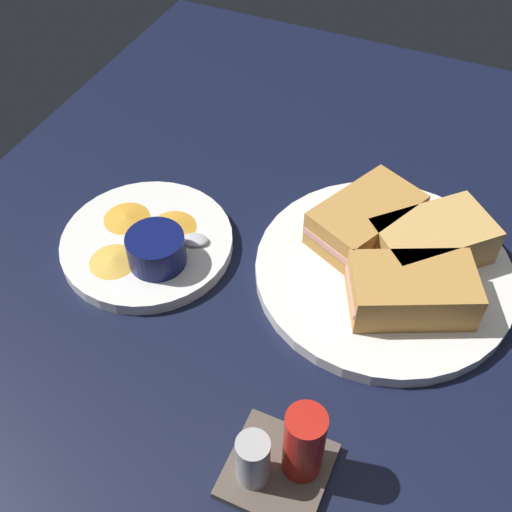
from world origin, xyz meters
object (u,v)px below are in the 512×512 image
(ramekin_light_gravy, at_px, (156,249))
(spoon_by_dark_ramekin, at_px, (396,252))
(ramekin_dark_sauce, at_px, (370,214))
(spoon_by_gravy_ramekin, at_px, (184,239))
(condiment_caddy, at_px, (284,456))
(sandwich_half_far, at_px, (432,241))
(plate_sandwich_main, at_px, (383,272))
(plate_chips_companion, at_px, (147,243))
(sandwich_half_near, at_px, (412,290))
(sandwich_half_extra, at_px, (366,220))

(ramekin_light_gravy, bearing_deg, spoon_by_dark_ramekin, -153.74)
(ramekin_dark_sauce, relative_size, spoon_by_gravy_ramekin, 0.65)
(ramekin_light_gravy, distance_m, condiment_caddy, 0.28)
(sandwich_half_far, bearing_deg, plate_sandwich_main, 43.00)
(plate_chips_companion, height_order, condiment_caddy, condiment_caddy)
(ramekin_light_gravy, relative_size, condiment_caddy, 0.70)
(plate_sandwich_main, relative_size, condiment_caddy, 3.11)
(plate_chips_companion, bearing_deg, ramekin_dark_sauce, -151.79)
(sandwich_half_near, distance_m, spoon_by_gravy_ramekin, 0.27)
(sandwich_half_far, height_order, plate_chips_companion, sandwich_half_far)
(sandwich_half_near, relative_size, sandwich_half_extra, 1.00)
(sandwich_half_extra, distance_m, spoon_by_gravy_ramekin, 0.22)
(sandwich_half_extra, bearing_deg, condiment_caddy, 93.99)
(plate_sandwich_main, height_order, condiment_caddy, condiment_caddy)
(spoon_by_dark_ramekin, bearing_deg, ramekin_light_gravy, 26.26)
(sandwich_half_far, bearing_deg, sandwich_half_extra, -2.00)
(ramekin_light_gravy, height_order, condiment_caddy, condiment_caddy)
(sandwich_half_near, distance_m, sandwich_half_extra, 0.11)
(ramekin_light_gravy, bearing_deg, sandwich_half_far, -154.48)
(sandwich_half_far, distance_m, spoon_by_dark_ramekin, 0.04)
(spoon_by_gravy_ramekin, bearing_deg, plate_sandwich_main, -165.99)
(plate_chips_companion, xyz_separation_m, ramekin_light_gravy, (-0.03, 0.03, 0.03))
(sandwich_half_near, relative_size, spoon_by_gravy_ramekin, 1.52)
(plate_sandwich_main, bearing_deg, spoon_by_gravy_ramekin, 14.01)
(plate_chips_companion, relative_size, ramekin_light_gravy, 3.08)
(sandwich_half_far, distance_m, plate_chips_companion, 0.33)
(plate_sandwich_main, xyz_separation_m, plate_chips_companion, (0.27, 0.07, 0.00))
(spoon_by_gravy_ramekin, bearing_deg, ramekin_dark_sauce, -149.67)
(sandwich_half_near, height_order, plate_chips_companion, sandwich_half_near)
(plate_sandwich_main, relative_size, ramekin_light_gravy, 4.44)
(condiment_caddy, bearing_deg, plate_chips_companion, -37.13)
(sandwich_half_far, bearing_deg, ramekin_light_gravy, 25.52)
(spoon_by_dark_ramekin, bearing_deg, plate_chips_companion, 19.12)
(ramekin_dark_sauce, relative_size, spoon_by_dark_ramekin, 0.71)
(spoon_by_dark_ramekin, distance_m, plate_chips_companion, 0.29)
(ramekin_dark_sauce, height_order, plate_chips_companion, ramekin_dark_sauce)
(plate_sandwich_main, relative_size, spoon_by_dark_ramekin, 3.28)
(condiment_caddy, bearing_deg, plate_sandwich_main, -93.69)
(ramekin_light_gravy, relative_size, spoon_by_gravy_ramekin, 0.68)
(sandwich_half_far, distance_m, spoon_by_gravy_ramekin, 0.29)
(sandwich_half_extra, height_order, ramekin_light_gravy, sandwich_half_extra)
(ramekin_dark_sauce, xyz_separation_m, condiment_caddy, (-0.02, 0.32, -0.00))
(plate_sandwich_main, distance_m, sandwich_half_near, 0.06)
(spoon_by_dark_ramekin, bearing_deg, ramekin_dark_sauce, -33.94)
(sandwich_half_far, bearing_deg, spoon_by_gravy_ramekin, 19.46)
(plate_chips_companion, xyz_separation_m, condiment_caddy, (-0.25, 0.19, 0.03))
(ramekin_dark_sauce, bearing_deg, condiment_caddy, 93.62)
(sandwich_half_extra, relative_size, spoon_by_gravy_ramekin, 1.52)
(sandwich_half_extra, bearing_deg, plate_sandwich_main, 133.00)
(ramekin_dark_sauce, xyz_separation_m, spoon_by_dark_ramekin, (-0.04, 0.03, -0.02))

